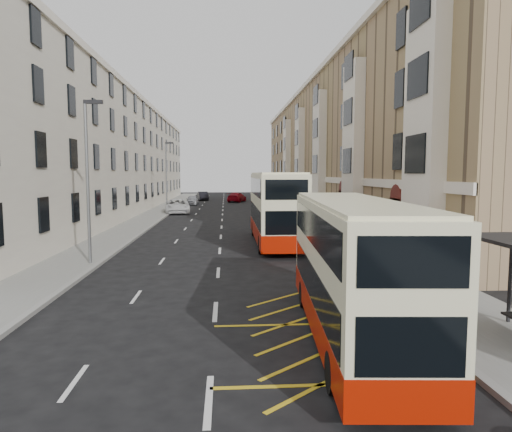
{
  "coord_description": "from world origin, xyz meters",
  "views": [
    {
      "loc": [
        0.37,
        -10.93,
        4.61
      ],
      "look_at": [
        1.68,
        8.74,
        2.76
      ],
      "focal_mm": 32.0,
      "sensor_mm": 36.0,
      "label": 1
    }
  ],
  "objects": [
    {
      "name": "street_lamp_near",
      "position": [
        -6.35,
        12.0,
        4.64
      ],
      "size": [
        0.93,
        0.18,
        8.0
      ],
      "color": "slate",
      "rests_on": "pavement_left"
    },
    {
      "name": "double_decker_front",
      "position": [
        3.82,
        1.18,
        1.98
      ],
      "size": [
        2.92,
        9.89,
        3.89
      ],
      "rotation": [
        0.0,
        0.0,
        -0.07
      ],
      "color": "beige",
      "rests_on": "ground"
    },
    {
      "name": "car_silver",
      "position": [
        -4.49,
        55.93,
        0.71
      ],
      "size": [
        1.7,
        4.16,
        1.41
      ],
      "primitive_type": "imported",
      "rotation": [
        0.0,
        0.0,
        -0.01
      ],
      "color": "#9A9CA1",
      "rests_on": "ground"
    },
    {
      "name": "pavement_left",
      "position": [
        -7.5,
        30.0,
        0.07
      ],
      "size": [
        3.0,
        120.0,
        0.15
      ],
      "primitive_type": "cube",
      "color": "slate",
      "rests_on": "ground"
    },
    {
      "name": "terrace_right",
      "position": [
        14.88,
        45.38,
        7.52
      ],
      "size": [
        10.75,
        79.0,
        15.25
      ],
      "color": "#957757",
      "rests_on": "ground"
    },
    {
      "name": "street_lamp_far",
      "position": [
        -6.35,
        42.0,
        4.64
      ],
      "size": [
        0.93,
        0.18,
        8.0
      ],
      "color": "slate",
      "rests_on": "pavement_left"
    },
    {
      "name": "pedestrian_mid",
      "position": [
        7.67,
        3.35,
        0.95
      ],
      "size": [
        0.84,
        0.68,
        1.61
      ],
      "primitive_type": "imported",
      "rotation": [
        0.0,
        0.0,
        0.09
      ],
      "color": "black",
      "rests_on": "pavement_right"
    },
    {
      "name": "guard_railing",
      "position": [
        6.25,
        5.75,
        0.86
      ],
      "size": [
        0.06,
        6.56,
        1.01
      ],
      "color": "#B61117",
      "rests_on": "pavement_right"
    },
    {
      "name": "car_red",
      "position": [
        2.16,
        62.5,
        0.76
      ],
      "size": [
        3.55,
        5.65,
        1.53
      ],
      "primitive_type": "imported",
      "rotation": [
        0.0,
        0.0,
        2.85
      ],
      "color": "#A50614",
      "rests_on": "ground"
    },
    {
      "name": "white_van",
      "position": [
        -5.2,
        42.05,
        0.81
      ],
      "size": [
        3.34,
        6.11,
        1.62
      ],
      "primitive_type": "imported",
      "rotation": [
        0.0,
        0.0,
        0.11
      ],
      "color": "silver",
      "rests_on": "ground"
    },
    {
      "name": "double_decker_rear",
      "position": [
        3.6,
        18.49,
        2.37
      ],
      "size": [
        2.77,
        11.69,
        4.65
      ],
      "rotation": [
        0.0,
        0.0,
        -0.01
      ],
      "color": "beige",
      "rests_on": "ground"
    },
    {
      "name": "kerb_left",
      "position": [
        -6.0,
        30.0,
        0.07
      ],
      "size": [
        0.25,
        120.0,
        0.15
      ],
      "primitive_type": "cube",
      "color": "gray",
      "rests_on": "ground"
    },
    {
      "name": "kerb_right",
      "position": [
        6.0,
        30.0,
        0.07
      ],
      "size": [
        0.25,
        120.0,
        0.15
      ],
      "primitive_type": "cube",
      "color": "gray",
      "rests_on": "ground"
    },
    {
      "name": "ground",
      "position": [
        0.0,
        0.0,
        0.0
      ],
      "size": [
        200.0,
        200.0,
        0.0
      ],
      "primitive_type": "plane",
      "color": "black",
      "rests_on": "ground"
    },
    {
      "name": "road_markings",
      "position": [
        0.0,
        45.0,
        0.01
      ],
      "size": [
        10.0,
        110.0,
        0.01
      ],
      "primitive_type": null,
      "color": "silver",
      "rests_on": "ground"
    },
    {
      "name": "car_dark",
      "position": [
        -3.49,
        67.09,
        0.74
      ],
      "size": [
        2.21,
        4.65,
        1.47
      ],
      "primitive_type": "imported",
      "rotation": [
        0.0,
        0.0,
        0.15
      ],
      "color": "black",
      "rests_on": "ground"
    },
    {
      "name": "terrace_left",
      "position": [
        -13.43,
        45.5,
        6.52
      ],
      "size": [
        9.18,
        79.0,
        13.25
      ],
      "color": "beige",
      "rests_on": "ground"
    },
    {
      "name": "pedestrian_far",
      "position": [
        8.01,
        7.03,
        0.97
      ],
      "size": [
        0.97,
        0.42,
        1.64
      ],
      "primitive_type": "imported",
      "rotation": [
        0.0,
        0.0,
        3.17
      ],
      "color": "black",
      "rests_on": "pavement_right"
    },
    {
      "name": "pavement_right",
      "position": [
        8.0,
        30.0,
        0.07
      ],
      "size": [
        4.0,
        120.0,
        0.15
      ],
      "primitive_type": "cube",
      "color": "slate",
      "rests_on": "ground"
    }
  ]
}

